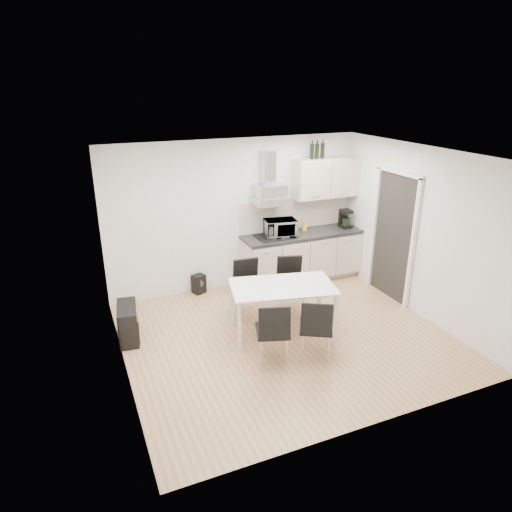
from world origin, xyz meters
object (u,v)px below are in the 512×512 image
(chair_near_left, at_px, (272,332))
(chair_near_right, at_px, (316,328))
(guitar_amp, at_px, (128,323))
(floor_speaker, at_px, (199,284))
(kitchenette, at_px, (303,237))
(dining_table, at_px, (282,291))
(chair_far_right, at_px, (291,286))
(chair_far_left, at_px, (249,289))

(chair_near_left, xyz_separation_m, chair_near_right, (0.57, -0.13, 0.00))
(guitar_amp, height_order, floor_speaker, guitar_amp)
(chair_near_left, relative_size, chair_near_right, 1.00)
(kitchenette, distance_m, floor_speaker, 2.06)
(dining_table, bearing_deg, chair_near_right, -67.68)
(chair_near_left, distance_m, chair_near_right, 0.58)
(chair_far_right, bearing_deg, floor_speaker, -29.82)
(dining_table, height_order, floor_speaker, dining_table)
(chair_far_left, bearing_deg, dining_table, 113.64)
(dining_table, xyz_separation_m, chair_far_right, (0.42, 0.54, -0.23))
(guitar_amp, bearing_deg, floor_speaker, 46.35)
(chair_far_left, distance_m, chair_near_left, 1.33)
(chair_far_left, xyz_separation_m, guitar_amp, (-1.87, -0.02, -0.18))
(chair_near_left, bearing_deg, chair_near_right, 5.29)
(kitchenette, xyz_separation_m, floor_speaker, (-1.94, 0.17, -0.66))
(kitchenette, relative_size, dining_table, 1.57)
(chair_far_right, relative_size, chair_near_right, 1.00)
(chair_far_right, relative_size, guitar_amp, 1.35)
(kitchenette, relative_size, chair_far_left, 2.86)
(chair_far_right, bearing_deg, chair_far_left, 3.54)
(kitchenette, height_order, dining_table, kitchenette)
(kitchenette, relative_size, floor_speaker, 7.52)
(dining_table, xyz_separation_m, chair_near_left, (-0.44, -0.62, -0.23))
(dining_table, bearing_deg, chair_far_right, 64.82)
(floor_speaker, bearing_deg, dining_table, -90.53)
(kitchenette, height_order, chair_near_right, kitchenette)
(kitchenette, relative_size, chair_near_left, 2.86)
(chair_near_left, xyz_separation_m, floor_speaker, (-0.31, 2.38, -0.27))
(kitchenette, xyz_separation_m, guitar_amp, (-3.29, -0.92, -0.57))
(chair_far_right, xyz_separation_m, chair_near_right, (-0.30, -1.30, 0.00))
(kitchenette, distance_m, chair_far_left, 1.73)
(chair_near_left, bearing_deg, dining_table, 72.78)
(chair_far_right, bearing_deg, chair_near_left, 69.60)
(chair_near_left, xyz_separation_m, guitar_amp, (-1.66, 1.29, -0.18))
(floor_speaker, bearing_deg, chair_far_left, -87.81)
(dining_table, relative_size, chair_far_right, 1.83)
(guitar_amp, bearing_deg, chair_near_right, -25.13)
(floor_speaker, bearing_deg, chair_near_right, -94.38)
(kitchenette, bearing_deg, chair_near_left, -126.40)
(chair_far_left, bearing_deg, floor_speaker, -59.22)
(chair_far_right, xyz_separation_m, chair_near_left, (-0.87, -1.17, 0.00))
(chair_far_right, height_order, floor_speaker, chair_far_right)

